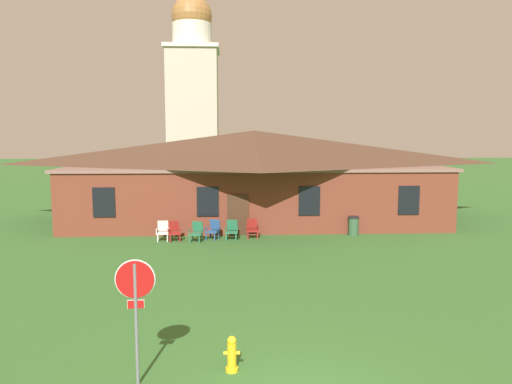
% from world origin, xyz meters
% --- Properties ---
extents(brick_building, '(21.54, 10.40, 5.38)m').
position_xyz_m(brick_building, '(-0.00, 20.90, 2.74)').
color(brick_building, brown).
rests_on(brick_building, ground).
extents(dome_tower, '(5.18, 5.18, 19.27)m').
position_xyz_m(dome_tower, '(-5.08, 39.84, 8.81)').
color(dome_tower, '#BCB29E').
rests_on(dome_tower, ground).
extents(stop_sign, '(0.81, 0.07, 2.62)m').
position_xyz_m(stop_sign, '(-3.33, 1.05, 1.86)').
color(stop_sign, slate).
rests_on(stop_sign, ground).
extents(lawn_chair_by_porch, '(0.67, 0.70, 0.96)m').
position_xyz_m(lawn_chair_by_porch, '(-4.73, 14.86, 0.50)').
color(lawn_chair_by_porch, silver).
rests_on(lawn_chair_by_porch, ground).
extents(lawn_chair_near_door, '(0.72, 0.76, 0.96)m').
position_xyz_m(lawn_chair_near_door, '(-4.17, 14.77, 0.50)').
color(lawn_chair_near_door, maroon).
rests_on(lawn_chair_near_door, ground).
extents(lawn_chair_left_end, '(0.73, 0.77, 0.96)m').
position_xyz_m(lawn_chair_left_end, '(-3.07, 14.55, 0.50)').
color(lawn_chair_left_end, '#28704C').
rests_on(lawn_chair_left_end, ground).
extents(lawn_chair_middle, '(0.79, 0.84, 0.96)m').
position_xyz_m(lawn_chair_middle, '(-2.28, 15.08, 0.50)').
color(lawn_chair_middle, '#2D5693').
rests_on(lawn_chair_middle, ground).
extents(lawn_chair_right_end, '(0.68, 0.71, 0.96)m').
position_xyz_m(lawn_chair_right_end, '(-1.38, 14.94, 0.50)').
color(lawn_chair_right_end, '#28704C').
rests_on(lawn_chair_right_end, ground).
extents(lawn_chair_far_side, '(0.65, 0.67, 0.96)m').
position_xyz_m(lawn_chair_far_side, '(-0.36, 15.24, 0.50)').
color(lawn_chair_far_side, maroon).
rests_on(lawn_chair_far_side, ground).
extents(fire_hydrant, '(0.36, 0.28, 0.79)m').
position_xyz_m(fire_hydrant, '(-1.40, 1.52, 0.38)').
color(fire_hydrant, gold).
rests_on(fire_hydrant, ground).
extents(trash_bin, '(0.56, 0.56, 0.98)m').
position_xyz_m(trash_bin, '(4.83, 15.60, 0.50)').
color(trash_bin, '#335638').
rests_on(trash_bin, ground).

